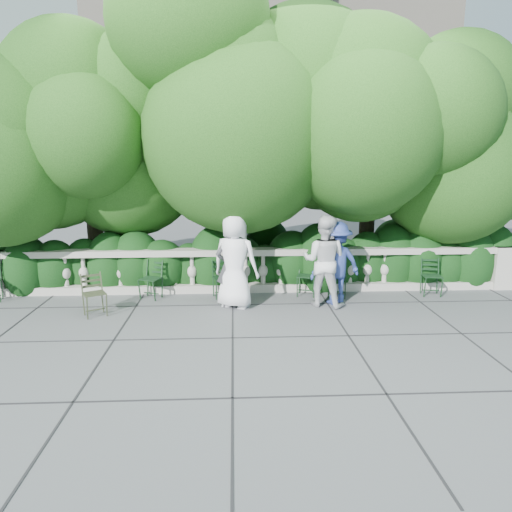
{
  "coord_description": "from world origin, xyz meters",
  "views": [
    {
      "loc": [
        -0.46,
        -8.31,
        2.99
      ],
      "look_at": [
        0.0,
        1.0,
        1.0
      ],
      "focal_mm": 32.0,
      "sensor_mm": 36.0,
      "label": 1
    }
  ],
  "objects_px": {
    "chair_d": "(224,299)",
    "person_businessman": "(235,260)",
    "chair_e": "(432,297)",
    "person_casual_man": "(324,261)",
    "chair_weathered": "(98,318)",
    "chair_f": "(305,297)",
    "person_woman_grey": "(231,266)",
    "chair_c": "(336,299)",
    "chair_b": "(148,300)",
    "person_older_blue": "(336,263)"
  },
  "relations": [
    {
      "from": "person_businessman",
      "to": "person_woman_grey",
      "type": "distance_m",
      "value": 0.18
    },
    {
      "from": "person_businessman",
      "to": "person_casual_man",
      "type": "distance_m",
      "value": 1.83
    },
    {
      "from": "person_businessman",
      "to": "person_woman_grey",
      "type": "height_order",
      "value": "person_businessman"
    },
    {
      "from": "chair_b",
      "to": "chair_e",
      "type": "distance_m",
      "value": 6.23
    },
    {
      "from": "chair_b",
      "to": "person_woman_grey",
      "type": "relative_size",
      "value": 0.5
    },
    {
      "from": "chair_b",
      "to": "chair_c",
      "type": "relative_size",
      "value": 1.0
    },
    {
      "from": "chair_b",
      "to": "chair_c",
      "type": "height_order",
      "value": "same"
    },
    {
      "from": "chair_b",
      "to": "person_casual_man",
      "type": "height_order",
      "value": "person_casual_man"
    },
    {
      "from": "chair_d",
      "to": "person_businessman",
      "type": "height_order",
      "value": "person_businessman"
    },
    {
      "from": "chair_b",
      "to": "chair_d",
      "type": "bearing_deg",
      "value": 21.7
    },
    {
      "from": "chair_f",
      "to": "person_woman_grey",
      "type": "distance_m",
      "value": 1.91
    },
    {
      "from": "chair_e",
      "to": "chair_weathered",
      "type": "relative_size",
      "value": 1.0
    },
    {
      "from": "chair_e",
      "to": "person_older_blue",
      "type": "bearing_deg",
      "value": -165.35
    },
    {
      "from": "chair_d",
      "to": "chair_f",
      "type": "distance_m",
      "value": 1.78
    },
    {
      "from": "chair_b",
      "to": "person_older_blue",
      "type": "distance_m",
      "value": 4.1
    },
    {
      "from": "chair_f",
      "to": "chair_e",
      "type": "bearing_deg",
      "value": 13.54
    },
    {
      "from": "person_businessman",
      "to": "person_casual_man",
      "type": "height_order",
      "value": "person_businessman"
    },
    {
      "from": "person_businessman",
      "to": "chair_e",
      "type": "bearing_deg",
      "value": -150.12
    },
    {
      "from": "person_businessman",
      "to": "person_woman_grey",
      "type": "xyz_separation_m",
      "value": [
        -0.09,
        0.06,
        -0.14
      ]
    },
    {
      "from": "chair_d",
      "to": "chair_weathered",
      "type": "height_order",
      "value": "same"
    },
    {
      "from": "chair_d",
      "to": "chair_weathered",
      "type": "relative_size",
      "value": 1.0
    },
    {
      "from": "chair_b",
      "to": "person_businessman",
      "type": "xyz_separation_m",
      "value": [
        1.89,
        -0.52,
        0.98
      ]
    },
    {
      "from": "chair_c",
      "to": "person_older_blue",
      "type": "xyz_separation_m",
      "value": [
        -0.1,
        -0.27,
        0.87
      ]
    },
    {
      "from": "chair_d",
      "to": "person_businessman",
      "type": "xyz_separation_m",
      "value": [
        0.24,
        -0.52,
        0.98
      ]
    },
    {
      "from": "chair_d",
      "to": "chair_e",
      "type": "distance_m",
      "value": 4.58
    },
    {
      "from": "person_woman_grey",
      "to": "chair_f",
      "type": "bearing_deg",
      "value": -175.5
    },
    {
      "from": "chair_weathered",
      "to": "chair_f",
      "type": "bearing_deg",
      "value": -13.76
    },
    {
      "from": "chair_f",
      "to": "chair_weathered",
      "type": "height_order",
      "value": "same"
    },
    {
      "from": "chair_d",
      "to": "chair_weathered",
      "type": "distance_m",
      "value": 2.64
    },
    {
      "from": "person_older_blue",
      "to": "chair_b",
      "type": "bearing_deg",
      "value": -22.58
    },
    {
      "from": "chair_c",
      "to": "person_businessman",
      "type": "relative_size",
      "value": 0.43
    },
    {
      "from": "chair_d",
      "to": "person_woman_grey",
      "type": "distance_m",
      "value": 0.97
    },
    {
      "from": "chair_b",
      "to": "chair_weathered",
      "type": "bearing_deg",
      "value": -104.07
    },
    {
      "from": "chair_weathered",
      "to": "chair_b",
      "type": "bearing_deg",
      "value": 25.74
    },
    {
      "from": "chair_e",
      "to": "person_casual_man",
      "type": "height_order",
      "value": "person_casual_man"
    },
    {
      "from": "chair_c",
      "to": "person_older_blue",
      "type": "height_order",
      "value": "person_older_blue"
    },
    {
      "from": "chair_b",
      "to": "chair_e",
      "type": "relative_size",
      "value": 1.0
    },
    {
      "from": "chair_c",
      "to": "person_casual_man",
      "type": "bearing_deg",
      "value": -119.36
    },
    {
      "from": "chair_c",
      "to": "person_woman_grey",
      "type": "relative_size",
      "value": 0.5
    },
    {
      "from": "chair_b",
      "to": "person_businessman",
      "type": "height_order",
      "value": "person_businessman"
    },
    {
      "from": "chair_e",
      "to": "chair_f",
      "type": "distance_m",
      "value": 2.8
    },
    {
      "from": "chair_e",
      "to": "person_businessman",
      "type": "relative_size",
      "value": 0.43
    },
    {
      "from": "person_casual_man",
      "to": "person_older_blue",
      "type": "bearing_deg",
      "value": -130.57
    },
    {
      "from": "chair_f",
      "to": "person_casual_man",
      "type": "bearing_deg",
      "value": -46.41
    },
    {
      "from": "chair_e",
      "to": "person_woman_grey",
      "type": "bearing_deg",
      "value": -167.64
    },
    {
      "from": "chair_f",
      "to": "person_casual_man",
      "type": "height_order",
      "value": "person_casual_man"
    },
    {
      "from": "chair_d",
      "to": "person_woman_grey",
      "type": "height_order",
      "value": "person_woman_grey"
    },
    {
      "from": "chair_d",
      "to": "person_businessman",
      "type": "bearing_deg",
      "value": -78.99
    },
    {
      "from": "person_businessman",
      "to": "chair_f",
      "type": "bearing_deg",
      "value": -135.68
    },
    {
      "from": "person_woman_grey",
      "to": "person_casual_man",
      "type": "distance_m",
      "value": 1.92
    }
  ]
}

